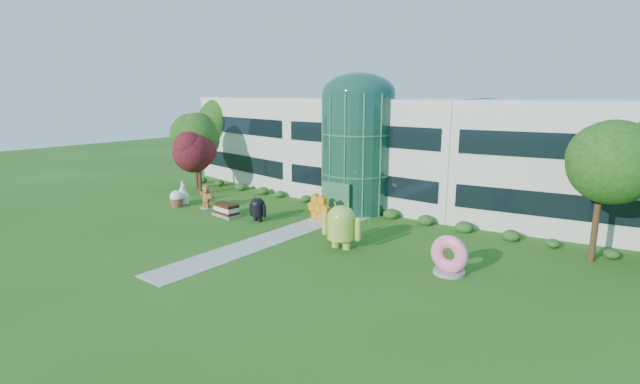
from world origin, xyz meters
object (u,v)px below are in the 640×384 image
Objects in this scene: android_black at (258,207)px; donut at (450,254)px; gingerbread at (206,196)px; android_green at (341,223)px.

donut is at bearing -0.89° from android_black.
donut reaches higher than android_black.
android_black reaches higher than gingerbread.
android_black is 6.32m from gingerbread.
android_black is at bearing 165.91° from android_green.
android_green is at bearing 6.46° from gingerbread.
donut is (16.10, -1.07, 0.05)m from android_black.
android_black is at bearing 10.97° from gingerbread.
android_green is 7.25m from donut.
android_green is 8.98m from android_black.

